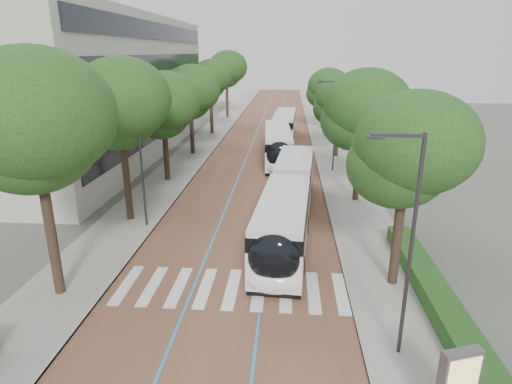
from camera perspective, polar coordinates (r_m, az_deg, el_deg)
ground at (r=19.52m, az=-4.21°, el=-14.26°), size 160.00×160.00×0.00m
road at (r=57.30m, az=1.60°, el=7.67°), size 11.00×140.00×0.02m
sidewalk_left at (r=58.11m, az=-5.87°, el=7.79°), size 4.00×140.00×0.12m
sidewalk_right at (r=57.44m, az=9.16°, el=7.53°), size 4.00×140.00×0.12m
kerb_left at (r=57.81m, az=-4.00°, el=7.78°), size 0.20×140.00×0.14m
kerb_right at (r=57.31m, az=7.25°, el=7.59°), size 0.20×140.00×0.14m
zebra_crossing at (r=20.32m, az=-3.22°, el=-12.73°), size 10.55×3.60×0.01m
lane_line_left at (r=57.39m, az=-0.01°, el=7.71°), size 0.12×126.00×0.01m
lane_line_right at (r=57.24m, az=3.22°, el=7.66°), size 0.12×126.00×0.01m
office_building at (r=49.60m, az=-22.78°, el=12.83°), size 18.11×40.00×14.00m
hedge at (r=20.15m, az=23.05°, el=-12.98°), size 1.20×14.00×0.80m
streetlight_near at (r=14.97m, az=19.54°, el=-5.05°), size 1.82×0.20×8.00m
streetlight_far at (r=38.90m, az=10.29°, el=9.57°), size 1.82×0.20×8.00m
lamp_post_left at (r=26.56m, az=-15.04°, el=3.75°), size 0.14×0.14×8.00m
trees_left at (r=42.27m, az=-9.85°, el=13.19°), size 6.21×61.20×10.19m
trees_right at (r=39.42m, az=11.89°, el=11.17°), size 5.95×47.41×8.90m
lead_bus at (r=26.47m, az=4.39°, el=-1.35°), size 3.88×18.53×3.20m
bus_queued_0 at (r=42.51m, az=2.91°, el=6.17°), size 3.15×12.51×3.20m
bus_queued_1 at (r=54.12m, az=3.79°, el=8.75°), size 3.00×12.49×3.20m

